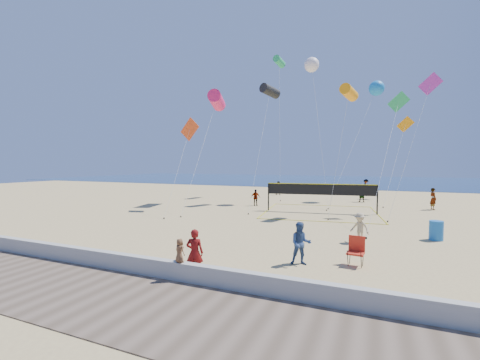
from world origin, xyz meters
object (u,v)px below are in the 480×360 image
at_px(camp_chair, 356,249).
at_px(volleyball_net, 321,193).
at_px(woman, 195,253).
at_px(trash_barrel, 436,231).

xyz_separation_m(camp_chair, volleyball_net, (-3.35, 12.63, 0.90)).
distance_m(woman, volleyball_net, 16.10).
xyz_separation_m(camp_chair, trash_barrel, (3.40, 5.74, -0.14)).
height_order(camp_chair, volleyball_net, volleyball_net).
relative_size(woman, volleyball_net, 0.17).
relative_size(camp_chair, trash_barrel, 1.26).
bearing_deg(woman, volleyball_net, -112.06).
bearing_deg(volleyball_net, trash_barrel, -53.77).
xyz_separation_m(woman, trash_barrel, (8.30, 9.13, -0.32)).
bearing_deg(trash_barrel, volleyball_net, 134.44).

